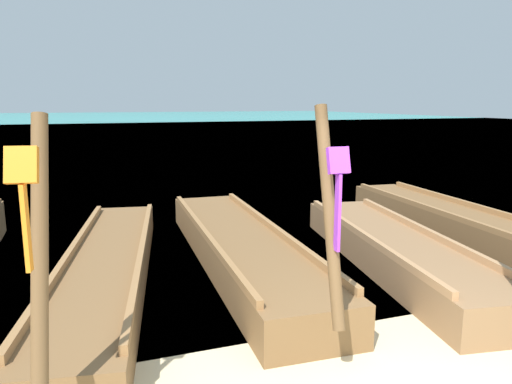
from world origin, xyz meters
The scene contains 5 objects.
sea_water centered at (0.00, 62.02, 0.00)m, with size 120.00×120.00×0.00m, color teal.
longtail_boat_orange_ribbon centered at (-2.17, 4.28, 0.25)m, with size 2.14×6.94×2.54m.
longtail_boat_violet_ribbon centered at (-0.08, 4.53, 0.28)m, with size 1.53×6.74×2.59m.
longtail_boat_blue_ribbon centered at (2.19, 3.56, 0.27)m, with size 2.01×5.98×2.40m.
longtail_boat_turquoise_ribbon centered at (4.51, 4.93, 0.26)m, with size 1.49×6.80×2.73m.
Camera 1 is at (-2.40, -2.66, 2.61)m, focal length 34.10 mm.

